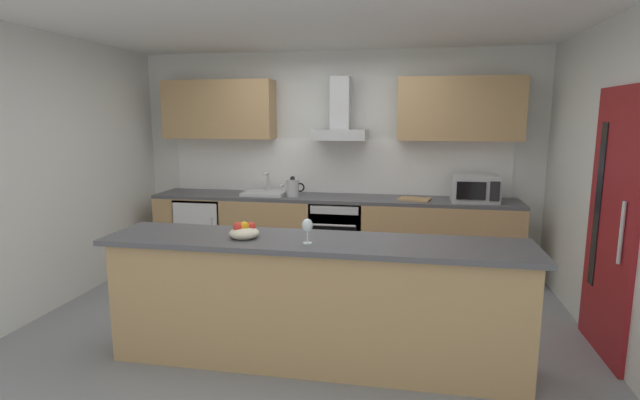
% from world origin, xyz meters
% --- Properties ---
extents(ground, '(5.84, 4.56, 0.02)m').
position_xyz_m(ground, '(0.00, 0.00, -0.01)').
color(ground, gray).
extents(ceiling, '(5.84, 4.56, 0.02)m').
position_xyz_m(ceiling, '(0.00, 0.00, 2.61)').
color(ceiling, white).
extents(wall_back, '(5.84, 0.12, 2.60)m').
position_xyz_m(wall_back, '(0.00, 1.84, 1.30)').
color(wall_back, silver).
rests_on(wall_back, ground).
extents(wall_left, '(0.12, 4.56, 2.60)m').
position_xyz_m(wall_left, '(-2.48, 0.00, 1.30)').
color(wall_left, silver).
rests_on(wall_left, ground).
extents(wall_right, '(0.12, 4.56, 2.60)m').
position_xyz_m(wall_right, '(2.48, 0.00, 1.30)').
color(wall_right, silver).
rests_on(wall_right, ground).
extents(backsplash_tile, '(4.12, 0.02, 0.66)m').
position_xyz_m(backsplash_tile, '(0.00, 1.77, 1.23)').
color(backsplash_tile, white).
extents(counter_back, '(4.26, 0.60, 0.90)m').
position_xyz_m(counter_back, '(0.00, 1.46, 0.45)').
color(counter_back, tan).
rests_on(counter_back, ground).
extents(counter_island, '(3.10, 0.64, 0.95)m').
position_xyz_m(counter_island, '(0.23, -0.74, 0.48)').
color(counter_island, tan).
rests_on(counter_island, ground).
extents(upper_cabinets, '(4.21, 0.32, 0.70)m').
position_xyz_m(upper_cabinets, '(-0.00, 1.61, 1.91)').
color(upper_cabinets, tan).
extents(side_door, '(0.08, 0.85, 2.05)m').
position_xyz_m(side_door, '(2.41, -0.16, 1.03)').
color(side_door, maroon).
rests_on(side_door, ground).
extents(oven, '(0.60, 0.62, 0.80)m').
position_xyz_m(oven, '(0.08, 1.44, 0.46)').
color(oven, slate).
rests_on(oven, ground).
extents(refrigerator, '(0.58, 0.60, 0.85)m').
position_xyz_m(refrigerator, '(-1.58, 1.43, 0.43)').
color(refrigerator, white).
rests_on(refrigerator, ground).
extents(microwave, '(0.50, 0.38, 0.30)m').
position_xyz_m(microwave, '(1.60, 1.41, 1.05)').
color(microwave, '#B7BABC').
rests_on(microwave, counter_back).
extents(sink, '(0.50, 0.40, 0.26)m').
position_xyz_m(sink, '(-0.80, 1.45, 0.93)').
color(sink, silver).
rests_on(sink, counter_back).
extents(kettle, '(0.29, 0.15, 0.24)m').
position_xyz_m(kettle, '(-0.45, 1.40, 1.01)').
color(kettle, '#B7BABC').
rests_on(kettle, counter_back).
extents(range_hood, '(0.62, 0.45, 0.72)m').
position_xyz_m(range_hood, '(0.08, 1.56, 1.79)').
color(range_hood, '#B7BABC').
extents(wine_glass, '(0.08, 0.08, 0.18)m').
position_xyz_m(wine_glass, '(0.21, -0.85, 1.07)').
color(wine_glass, silver).
rests_on(wine_glass, counter_island).
extents(fruit_bowl, '(0.22, 0.22, 0.13)m').
position_xyz_m(fruit_bowl, '(-0.28, -0.78, 1.00)').
color(fruit_bowl, beige).
rests_on(fruit_bowl, counter_island).
extents(chopping_board, '(0.38, 0.29, 0.02)m').
position_xyz_m(chopping_board, '(0.96, 1.41, 0.91)').
color(chopping_board, tan).
rests_on(chopping_board, counter_back).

